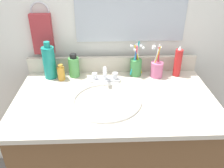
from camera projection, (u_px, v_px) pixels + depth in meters
name	position (u px, v px, depth m)	size (l,w,h in m)	color
vanity_cabinet	(114.00, 153.00, 1.32)	(0.93, 0.53, 0.70)	brown
countertop	(115.00, 98.00, 1.14)	(0.96, 0.58, 0.02)	beige
backsplash	(113.00, 64.00, 1.36)	(0.96, 0.02, 0.09)	beige
back_wall	(112.00, 78.00, 1.47)	(2.06, 0.04, 1.30)	silver
towel_ring	(40.00, 11.00, 1.24)	(0.10, 0.10, 0.01)	silver
hand_towel	(42.00, 34.00, 1.28)	(0.11, 0.04, 0.22)	#A53338
sink_basin	(106.00, 106.00, 1.12)	(0.34, 0.34, 0.11)	white
faucet	(105.00, 77.00, 1.26)	(0.16, 0.10, 0.08)	silver
bottle_spray_red	(178.00, 62.00, 1.30)	(0.04, 0.04, 0.18)	red
bottle_oil_amber	(61.00, 73.00, 1.27)	(0.04, 0.04, 0.09)	gold
bottle_toner_green	(74.00, 66.00, 1.30)	(0.06, 0.06, 0.13)	#4C9E4C
bottle_mouthwash_teal	(49.00, 62.00, 1.27)	(0.07, 0.07, 0.21)	teal
cup_green	(136.00, 66.00, 1.31)	(0.08, 0.08, 0.20)	#3F8C47
cup_pink	(157.00, 69.00, 1.30)	(0.07, 0.07, 0.19)	#D16693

